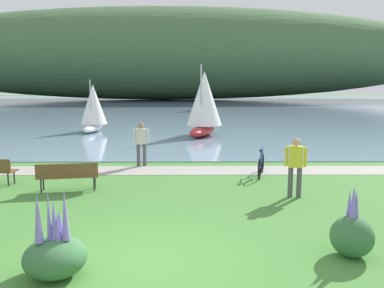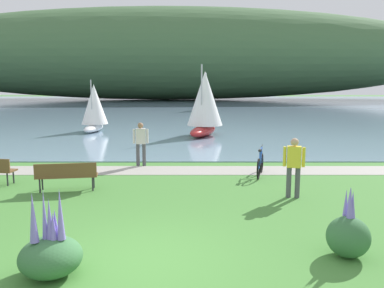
% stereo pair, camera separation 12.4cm
% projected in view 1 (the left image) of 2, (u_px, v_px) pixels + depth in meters
% --- Properties ---
extents(ground_plane, '(200.00, 200.00, 0.00)m').
position_uv_depth(ground_plane, '(146.00, 262.00, 7.14)').
color(ground_plane, '#478438').
extents(bay_water, '(180.00, 80.00, 0.04)m').
position_uv_depth(bay_water, '(184.00, 106.00, 55.61)').
color(bay_water, '#7A99B2').
rests_on(bay_water, ground).
extents(distant_hillside, '(116.19, 28.00, 17.40)m').
position_uv_depth(distant_hillside, '(163.00, 54.00, 75.85)').
color(distant_hillside, '#42663D').
rests_on(distant_hillside, bay_water).
extents(shoreline_path, '(60.00, 1.50, 0.01)m').
position_uv_depth(shoreline_path, '(168.00, 170.00, 14.59)').
color(shoreline_path, '#A39E93').
rests_on(shoreline_path, ground).
extents(park_bench_near_camera, '(1.85, 0.74, 0.88)m').
position_uv_depth(park_bench_near_camera, '(68.00, 174.00, 11.73)').
color(park_bench_near_camera, brown).
rests_on(park_bench_near_camera, ground).
extents(bicycle_leaning_near_bench, '(0.54, 1.72, 1.01)m').
position_uv_depth(bicycle_leaning_near_bench, '(261.00, 165.00, 13.72)').
color(bicycle_leaning_near_bench, black).
rests_on(bicycle_leaning_near_bench, ground).
extents(person_at_shoreline, '(0.60, 0.28, 1.71)m').
position_uv_depth(person_at_shoreline, '(141.00, 141.00, 15.27)').
color(person_at_shoreline, '#4C4C51').
rests_on(person_at_shoreline, ground).
extents(person_on_the_grass, '(0.60, 0.29, 1.71)m').
position_uv_depth(person_on_the_grass, '(295.00, 164.00, 11.03)').
color(person_on_the_grass, '#4C4C51').
rests_on(person_on_the_grass, ground).
extents(echium_bush_closest_to_camera, '(0.80, 0.80, 1.35)m').
position_uv_depth(echium_bush_closest_to_camera, '(352.00, 235.00, 7.32)').
color(echium_bush_closest_to_camera, '#386B3D').
rests_on(echium_bush_closest_to_camera, ground).
extents(echium_bush_beside_closest, '(1.05, 1.05, 1.52)m').
position_uv_depth(echium_bush_beside_closest, '(55.00, 254.00, 6.55)').
color(echium_bush_beside_closest, '#386B3D').
rests_on(echium_bush_beside_closest, ground).
extents(sailboat_nearest_to_shore, '(1.88, 2.96, 3.41)m').
position_uv_depth(sailboat_nearest_to_shore, '(93.00, 107.00, 25.79)').
color(sailboat_nearest_to_shore, white).
rests_on(sailboat_nearest_to_shore, bay_water).
extents(sailboat_mid_bay, '(2.78, 3.77, 4.28)m').
position_uv_depth(sailboat_mid_bay, '(204.00, 103.00, 23.76)').
color(sailboat_mid_bay, '#B22323').
rests_on(sailboat_mid_bay, bay_water).
extents(sailboat_toward_hillside, '(2.29, 3.76, 4.38)m').
position_uv_depth(sailboat_toward_hillside, '(204.00, 93.00, 46.01)').
color(sailboat_toward_hillside, navy).
rests_on(sailboat_toward_hillside, bay_water).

